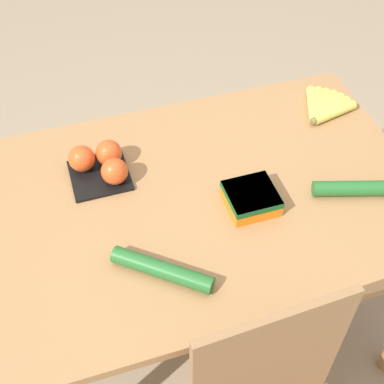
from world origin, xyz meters
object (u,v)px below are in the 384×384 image
at_px(carrot_bag, 251,197).
at_px(cucumber_far, 360,188).
at_px(banana_bunch, 324,108).
at_px(tomato_pack, 101,163).
at_px(cucumber_near, 162,270).

relative_size(carrot_bag, cucumber_far, 0.51).
bearing_deg(cucumber_far, carrot_bag, -10.08).
relative_size(banana_bunch, tomato_pack, 1.06).
relative_size(carrot_bag, cucumber_near, 0.58).
distance_m(carrot_bag, cucumber_far, 0.33).
bearing_deg(tomato_pack, cucumber_far, 155.93).
xyz_separation_m(tomato_pack, carrot_bag, (-0.39, 0.26, -0.01)).
xyz_separation_m(tomato_pack, cucumber_near, (-0.07, 0.41, -0.02)).
bearing_deg(carrot_bag, banana_bunch, -141.27).
bearing_deg(cucumber_near, cucumber_far, -171.13).
xyz_separation_m(banana_bunch, cucumber_far, (0.08, 0.38, 0.01)).
bearing_deg(banana_bunch, cucumber_near, 33.87).
distance_m(banana_bunch, carrot_bag, 0.51).
xyz_separation_m(carrot_bag, cucumber_far, (-0.32, 0.06, -0.01)).
bearing_deg(cucumber_near, carrot_bag, -153.30).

